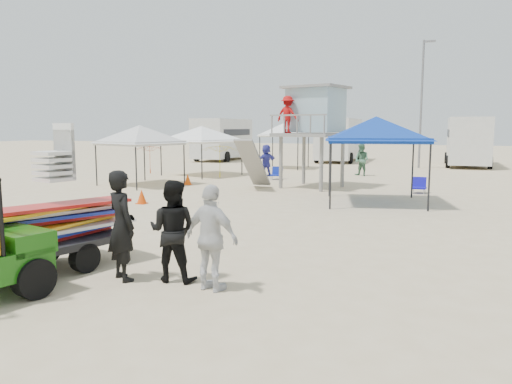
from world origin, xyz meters
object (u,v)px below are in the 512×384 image
(surf_trailer, at_px, (62,216))
(lifeguard_tower, at_px, (311,114))
(man_left, at_px, (122,226))
(canopy_blue, at_px, (376,121))

(surf_trailer, distance_m, lifeguard_tower, 14.10)
(man_left, height_order, lifeguard_tower, lifeguard_tower)
(lifeguard_tower, bearing_deg, man_left, -89.66)
(surf_trailer, bearing_deg, canopy_blue, 65.60)
(man_left, xyz_separation_m, canopy_blue, (3.07, 10.42, 1.89))
(man_left, distance_m, lifeguard_tower, 14.33)
(surf_trailer, bearing_deg, lifeguard_tower, 84.09)
(canopy_blue, bearing_deg, surf_trailer, -114.40)
(lifeguard_tower, height_order, canopy_blue, lifeguard_tower)
(surf_trailer, distance_m, man_left, 1.55)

